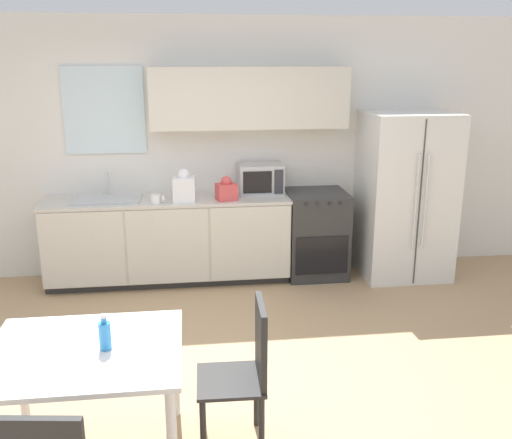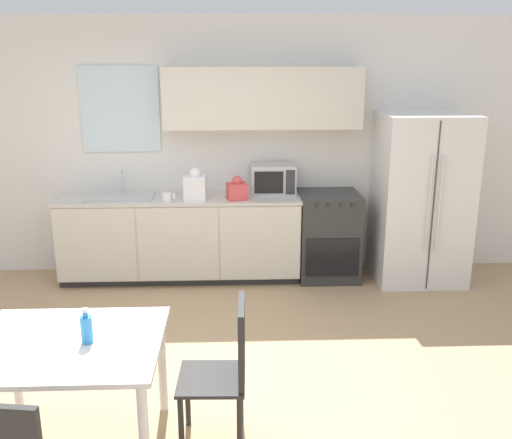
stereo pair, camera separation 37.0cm
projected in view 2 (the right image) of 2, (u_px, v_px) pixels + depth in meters
ground_plane at (190, 377)px, 4.24m from camera, size 12.00×12.00×0.00m
wall_back at (211, 139)px, 6.04m from camera, size 12.00×0.38×2.70m
kitchen_counter at (181, 237)px, 6.01m from camera, size 2.50×0.62×0.90m
oven_range at (328, 235)px, 6.06m from camera, size 0.63×0.63×0.92m
refrigerator at (421, 199)px, 5.91m from camera, size 0.90×0.81×1.75m
kitchen_sink at (121, 195)px, 5.87m from camera, size 0.68×0.41×0.26m
microwave at (273, 179)px, 5.98m from camera, size 0.46×0.35×0.31m
coffee_mug at (168, 197)px, 5.68m from camera, size 0.13×0.10×0.09m
grocery_bag_0 at (237, 189)px, 5.75m from camera, size 0.23×0.21×0.25m
grocery_bag_1 at (195, 186)px, 5.72m from camera, size 0.23×0.20×0.33m
dining_table at (68, 357)px, 3.28m from camera, size 1.08×0.91×0.73m
dining_chair_side at (228, 364)px, 3.38m from camera, size 0.41×0.41×0.93m
drink_bottle at (87, 328)px, 3.22m from camera, size 0.07×0.07×0.21m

